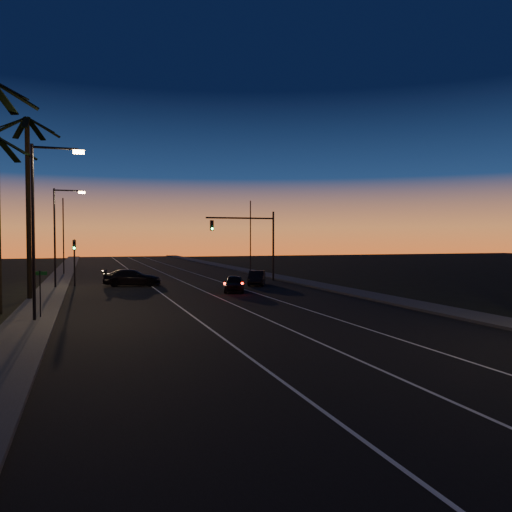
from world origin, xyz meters
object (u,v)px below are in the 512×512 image
object	(u,v)px
signal_mast	(251,233)
right_car	(257,278)
cross_car	(132,278)
lead_car	(234,283)

from	to	relation	value
signal_mast	right_car	world-z (taller)	signal_mast
signal_mast	cross_car	bearing A→B (deg)	-173.25
right_car	cross_car	distance (m)	11.25
signal_mast	lead_car	distance (m)	10.89
lead_car	cross_car	world-z (taller)	cross_car
lead_car	right_car	size ratio (longest dim) A/B	1.10
right_car	cross_car	xyz separation A→B (m)	(-10.88, 2.87, 0.09)
signal_mast	cross_car	xyz separation A→B (m)	(-11.76, -1.39, -4.02)
signal_mast	lead_car	size ratio (longest dim) A/B	1.54
signal_mast	lead_car	bearing A→B (deg)	-116.00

